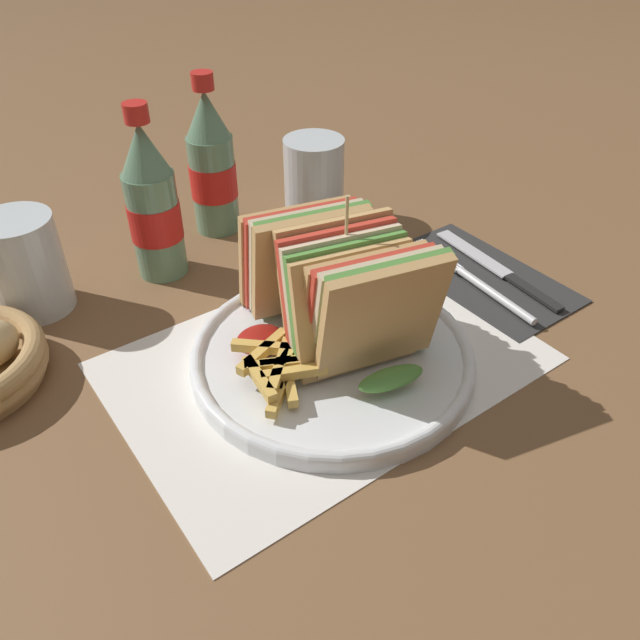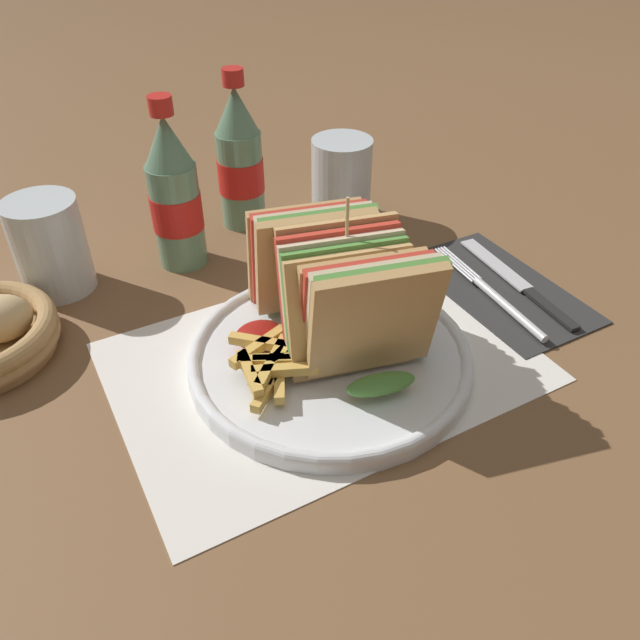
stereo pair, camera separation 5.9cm
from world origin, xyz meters
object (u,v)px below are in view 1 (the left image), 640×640
knife (498,269)px  coke_bottle_near (153,206)px  plate_main (332,355)px  club_sandwich (339,289)px  coke_bottle_far (212,167)px  glass_far (26,265)px  fork (482,286)px  glass_near (314,179)px

knife → coke_bottle_near: (-0.31, 0.23, 0.08)m
plate_main → club_sandwich: 0.07m
coke_bottle_far → plate_main: bearing=-97.6°
plate_main → club_sandwich: bearing=36.9°
club_sandwich → coke_bottle_far: coke_bottle_far is taller
club_sandwich → knife: (0.23, 0.00, -0.07)m
club_sandwich → glass_far: (-0.22, 0.25, -0.02)m
plate_main → coke_bottle_far: bearing=82.4°
fork → knife: bearing=24.9°
coke_bottle_far → glass_far: bearing=-170.7°
plate_main → coke_bottle_far: (0.04, 0.30, 0.07)m
glass_near → glass_far: bearing=178.7°
plate_main → coke_bottle_far: coke_bottle_far is taller
club_sandwich → coke_bottle_near: (-0.08, 0.23, 0.01)m
knife → glass_near: 0.26m
coke_bottle_near → glass_far: 0.14m
plate_main → coke_bottle_far: 0.31m
coke_bottle_near → glass_far: size_ratio=1.85×
fork → plate_main: bearing=-176.0°
fork → knife: size_ratio=0.99×
coke_bottle_near → coke_bottle_far: same height
coke_bottle_near → coke_bottle_far: 0.11m
club_sandwich → knife: 0.24m
coke_bottle_near → glass_near: bearing=1.5°
knife → glass_near: glass_near is taller
club_sandwich → coke_bottle_near: 0.25m
plate_main → knife: (0.25, 0.01, -0.00)m
knife → coke_bottle_near: bearing=148.0°
club_sandwich → coke_bottle_near: size_ratio=1.08×
fork → glass_near: bearing=105.2°
glass_far → plate_main: bearing=-52.4°
glass_far → knife: bearing=-28.7°
plate_main → fork: plate_main is taller
club_sandwich → glass_far: bearing=131.2°
coke_bottle_near → coke_bottle_far: (0.10, 0.05, 0.00)m
plate_main → coke_bottle_near: (-0.06, 0.25, 0.07)m
plate_main → club_sandwich: (0.02, 0.01, 0.06)m
fork → coke_bottle_far: 0.35m
club_sandwich → glass_far: size_ratio=2.00×
knife → glass_near: (-0.09, 0.24, 0.05)m
fork → glass_far: 0.49m
knife → coke_bottle_far: size_ratio=0.99×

